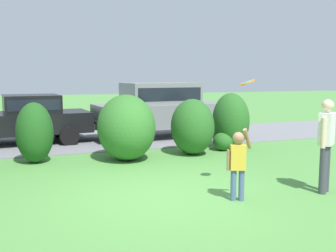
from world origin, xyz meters
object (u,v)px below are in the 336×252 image
(child_thrower, at_px, (238,160))
(frisbee, at_px, (248,82))
(parked_suv, at_px, (160,107))
(adult_onlooker, at_px, (326,141))
(parked_sedan, at_px, (25,117))

(child_thrower, relative_size, frisbee, 4.54)
(child_thrower, xyz_separation_m, frisbee, (0.49, 0.55, 1.33))
(parked_suv, relative_size, adult_onlooker, 2.78)
(parked_suv, height_order, child_thrower, parked_suv)
(parked_suv, bearing_deg, frisbee, -94.82)
(parked_sedan, height_order, frisbee, frisbee)
(parked_sedan, relative_size, parked_suv, 0.94)
(child_thrower, bearing_deg, adult_onlooker, -4.22)
(parked_suv, bearing_deg, adult_onlooker, -84.42)
(parked_sedan, xyz_separation_m, adult_onlooker, (5.17, -7.62, 0.13))
(parked_suv, xyz_separation_m, child_thrower, (-1.05, -7.16, -0.36))
(parked_sedan, height_order, child_thrower, parked_sedan)
(parked_sedan, bearing_deg, child_thrower, -65.55)
(frisbee, bearing_deg, adult_onlooker, -28.35)
(frisbee, height_order, adult_onlooker, frisbee)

